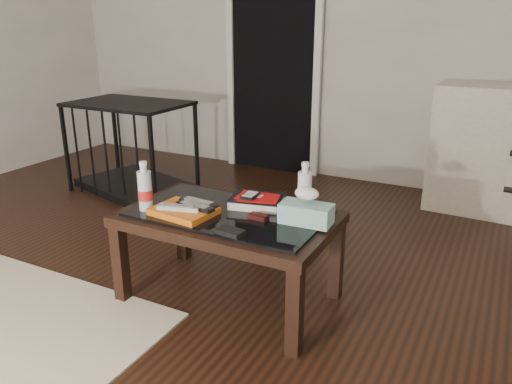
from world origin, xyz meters
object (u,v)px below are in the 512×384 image
at_px(coffee_table, 229,225).
at_px(water_bottle_left, 145,186).
at_px(textbook, 257,201).
at_px(water_bottle_right, 305,187).
at_px(pet_crate, 133,162).
at_px(tissue_box, 306,213).

distance_m(coffee_table, water_bottle_left, 0.44).
relative_size(coffee_table, water_bottle_left, 4.20).
xyz_separation_m(coffee_table, textbook, (0.08, 0.14, 0.09)).
bearing_deg(water_bottle_right, pet_crate, 153.67).
height_order(coffee_table, pet_crate, pet_crate).
bearing_deg(coffee_table, water_bottle_right, 31.36).
height_order(coffee_table, tissue_box, tissue_box).
distance_m(water_bottle_left, tissue_box, 0.77).
distance_m(textbook, water_bottle_left, 0.54).
height_order(water_bottle_right, tissue_box, water_bottle_right).
bearing_deg(tissue_box, water_bottle_right, 112.77).
bearing_deg(water_bottle_left, tissue_box, 14.96).
height_order(water_bottle_left, tissue_box, water_bottle_left).
relative_size(textbook, water_bottle_left, 1.05).
bearing_deg(pet_crate, textbook, -15.19).
distance_m(pet_crate, water_bottle_right, 2.10).
distance_m(pet_crate, tissue_box, 2.21).
bearing_deg(water_bottle_right, tissue_box, -64.47).
bearing_deg(water_bottle_left, pet_crate, 133.27).
xyz_separation_m(coffee_table, water_bottle_left, (-0.37, -0.15, 0.18)).
relative_size(water_bottle_right, tissue_box, 1.03).
relative_size(textbook, tissue_box, 1.09).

